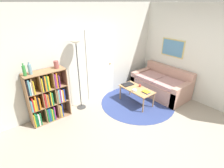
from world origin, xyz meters
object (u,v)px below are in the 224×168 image
at_px(bookshelf, 46,98).
at_px(laptop, 128,84).
at_px(bowl, 135,90).
at_px(bottle_left, 24,71).
at_px(couch, 161,85).
at_px(cup, 140,86).
at_px(bottle_middle, 30,69).
at_px(vase_on_shelf, 56,65).
at_px(floor_lamp, 76,50).
at_px(coffee_table, 137,90).

height_order(bookshelf, laptop, bookshelf).
bearing_deg(bowl, bottle_left, 160.50).
height_order(couch, bottle_left, bottle_left).
distance_m(cup, bottle_middle, 2.80).
xyz_separation_m(cup, bottle_left, (-2.67, 0.74, 0.86)).
bearing_deg(laptop, vase_on_shelf, 165.80).
relative_size(floor_lamp, coffee_table, 1.88).
bearing_deg(bookshelf, cup, -18.06).
bearing_deg(bowl, bookshelf, 157.19).
relative_size(floor_lamp, laptop, 5.38).
bearing_deg(cup, bottle_left, 164.42).
bearing_deg(couch, bowl, 179.13).
xyz_separation_m(laptop, bottle_left, (-2.49, 0.43, 0.89)).
distance_m(bookshelf, vase_on_shelf, 0.80).
xyz_separation_m(coffee_table, vase_on_shelf, (-1.83, 0.80, 0.92)).
xyz_separation_m(laptop, bottle_middle, (-2.38, 0.45, 0.89)).
bearing_deg(couch, floor_lamp, 160.19).
height_order(bookshelf, bowl, bookshelf).
xyz_separation_m(coffee_table, bowl, (-0.14, -0.07, 0.07)).
bearing_deg(vase_on_shelf, bookshelf, -178.77).
xyz_separation_m(bookshelf, coffee_table, (2.18, -0.79, -0.20)).
distance_m(laptop, bowl, 0.42).
relative_size(couch, coffee_table, 1.69).
xyz_separation_m(couch, coffee_table, (-1.01, 0.08, 0.11)).
bearing_deg(bowl, cup, 17.53).
distance_m(bookshelf, bowl, 2.21).
relative_size(floor_lamp, bottle_middle, 6.88).
height_order(floor_lamp, bowl, floor_lamp).
bearing_deg(cup, couch, -7.45).
relative_size(bookshelf, coffee_table, 1.27).
height_order(bookshelf, vase_on_shelf, vase_on_shelf).
height_order(floor_lamp, bottle_left, floor_lamp).
distance_m(floor_lamp, bottle_middle, 1.10).
bearing_deg(bottle_left, bottle_middle, 7.12).
bearing_deg(cup, laptop, 119.75).
relative_size(floor_lamp, bowl, 15.01).
relative_size(cup, bottle_left, 0.27).
height_order(coffee_table, bottle_left, bottle_left).
bearing_deg(floor_lamp, bookshelf, 177.91).
relative_size(bowl, cup, 1.69).
bearing_deg(vase_on_shelf, bottle_middle, -179.04).
distance_m(bookshelf, floor_lamp, 1.31).
distance_m(bowl, cup, 0.31).
relative_size(bookshelf, floor_lamp, 0.68).
bearing_deg(bottle_middle, bookshelf, 0.53).
xyz_separation_m(floor_lamp, bottle_middle, (-1.08, 0.03, -0.24)).
bearing_deg(bookshelf, bottle_left, -177.21).
bearing_deg(laptop, coffee_table, -86.36).
height_order(bookshelf, floor_lamp, floor_lamp).
height_order(floor_lamp, bottle_middle, floor_lamp).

